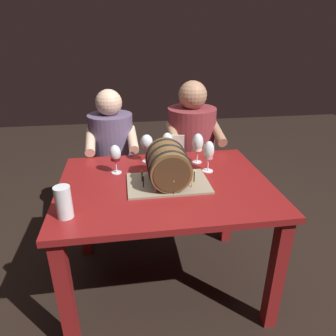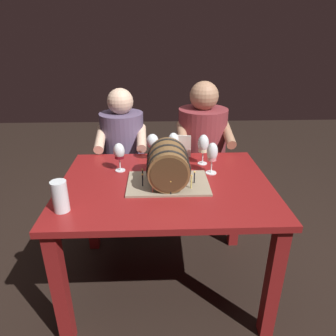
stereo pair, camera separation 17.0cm
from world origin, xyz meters
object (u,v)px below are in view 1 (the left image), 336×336
wine_glass_rose (209,152)px  menu_card (176,146)px  person_seated_right (191,159)px  beer_pint (64,204)px  barrel_cake (168,166)px  wine_glass_empty (147,143)px  wine_glass_red (115,154)px  person_seated_left (114,169)px  wine_glass_white (198,144)px  wine_glass_amber (167,142)px  dining_table (165,200)px

wine_glass_rose → menu_card: (-0.15, 0.26, -0.05)m
person_seated_right → beer_pint: bearing=-129.3°
beer_pint → wine_glass_rose: bearing=26.7°
barrel_cake → wine_glass_empty: barrel_cake is taller
wine_glass_rose → menu_card: wine_glass_rose is taller
wine_glass_red → person_seated_left: bearing=94.0°
wine_glass_white → wine_glass_amber: size_ratio=1.06×
dining_table → person_seated_left: size_ratio=1.04×
wine_glass_rose → wine_glass_white: bearing=102.6°
wine_glass_rose → wine_glass_white: 0.15m
wine_glass_white → beer_pint: wine_glass_white is taller
barrel_cake → wine_glass_red: 0.35m
wine_glass_amber → beer_pint: 0.85m
dining_table → wine_glass_empty: wine_glass_empty is taller
beer_pint → dining_table: bearing=28.9°
menu_card → beer_pint: bearing=-121.6°
wine_glass_white → beer_pint: bearing=-144.4°
barrel_cake → wine_glass_red: barrel_cake is taller
wine_glass_rose → wine_glass_amber: 0.32m
barrel_cake → wine_glass_rose: 0.30m
wine_glass_white → menu_card: (-0.12, 0.12, -0.05)m
barrel_cake → wine_glass_empty: bearing=104.2°
wine_glass_amber → barrel_cake: bearing=-97.7°
wine_glass_empty → menu_card: bearing=14.4°
menu_card → person_seated_left: size_ratio=0.14×
wine_glass_white → wine_glass_amber: (-0.19, 0.08, -0.00)m
dining_table → wine_glass_red: size_ratio=6.69×
wine_glass_red → wine_glass_empty: size_ratio=0.97×
wine_glass_red → beer_pint: 0.51m
wine_glass_rose → wine_glass_amber: size_ratio=1.05×
wine_glass_rose → beer_pint: size_ratio=1.25×
person_seated_right → wine_glass_empty: bearing=-134.5°
dining_table → barrel_cake: barrel_cake is taller
beer_pint → menu_card: menu_card is taller
wine_glass_red → wine_glass_rose: (0.56, -0.06, 0.01)m
dining_table → wine_glass_amber: size_ratio=6.43×
dining_table → person_seated_right: (0.31, 0.72, -0.05)m
wine_glass_rose → wine_glass_amber: bearing=134.2°
dining_table → menu_card: bearing=71.1°
person_seated_left → person_seated_right: (0.63, 0.00, 0.05)m
wine_glass_amber → person_seated_right: (0.25, 0.38, -0.29)m
beer_pint → person_seated_right: 1.32m
person_seated_right → person_seated_left: bearing=-179.9°
wine_glass_amber → person_seated_right: person_seated_right is taller
barrel_cake → menu_card: size_ratio=2.87×
wine_glass_empty → menu_card: wine_glass_empty is taller
barrel_cake → wine_glass_white: (0.24, 0.28, 0.02)m
wine_glass_empty → beer_pint: wine_glass_empty is taller
wine_glass_red → person_seated_right: size_ratio=0.15×
wine_glass_red → wine_glass_empty: (0.20, 0.15, 0.01)m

